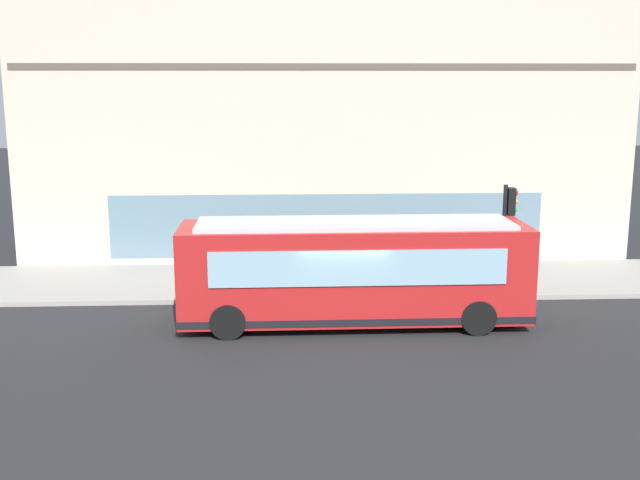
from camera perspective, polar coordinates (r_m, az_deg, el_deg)
name	(u,v)px	position (r m, az deg, el deg)	size (l,w,h in m)	color
ground	(342,328)	(22.70, 1.60, -6.44)	(120.00, 120.00, 0.00)	#262628
sidewalk_curb	(331,281)	(27.52, 0.81, -3.00)	(4.90, 40.00, 0.15)	#9E9991
building_corner	(323,85)	(32.64, 0.19, 11.26)	(7.23, 23.37, 13.61)	beige
city_bus_nearside	(354,273)	(22.65, 2.46, -2.40)	(2.65, 10.06, 3.07)	red
traffic_light_near_corner	(508,218)	(26.08, 13.58, 1.60)	(0.32, 0.49, 3.57)	black
fire_hydrant	(321,282)	(25.72, 0.04, -3.05)	(0.35, 0.35, 0.74)	gold
pedestrian_by_light_pole	(245,252)	(26.97, -5.49, -0.90)	(0.32, 0.32, 1.81)	silver
pedestrian_near_hydrant	(459,240)	(29.59, 10.08, 0.02)	(0.32, 0.32, 1.75)	#3359A5
pedestrian_walking_along_curb	(403,240)	(29.15, 6.11, 0.03)	(0.32, 0.32, 1.80)	silver
newspaper_vending_box	(295,258)	(28.72, -1.85, -1.29)	(0.44, 0.42, 0.90)	#197233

